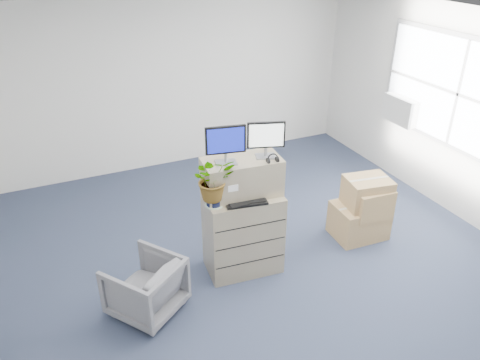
{
  "coord_description": "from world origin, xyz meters",
  "views": [
    {
      "loc": [
        -2.17,
        -3.78,
        3.63
      ],
      "look_at": [
        -0.29,
        0.4,
        1.17
      ],
      "focal_mm": 35.0,
      "sensor_mm": 36.0,
      "label": 1
    }
  ],
  "objects_px": {
    "filing_cabinet_lower": "(243,233)",
    "potted_plant": "(214,184)",
    "monitor_left": "(226,143)",
    "office_chair": "(145,284)",
    "monitor_right": "(266,138)",
    "water_bottle": "(247,184)",
    "keyboard": "(246,202)"
  },
  "relations": [
    {
      "from": "water_bottle",
      "to": "office_chair",
      "type": "relative_size",
      "value": 0.36
    },
    {
      "from": "monitor_right",
      "to": "filing_cabinet_lower",
      "type": "bearing_deg",
      "value": -162.53
    },
    {
      "from": "office_chair",
      "to": "monitor_right",
      "type": "bearing_deg",
      "value": 152.94
    },
    {
      "from": "monitor_left",
      "to": "water_bottle",
      "type": "distance_m",
      "value": 0.59
    },
    {
      "from": "filing_cabinet_lower",
      "to": "water_bottle",
      "type": "relative_size",
      "value": 3.98
    },
    {
      "from": "monitor_right",
      "to": "potted_plant",
      "type": "relative_size",
      "value": 0.78
    },
    {
      "from": "water_bottle",
      "to": "monitor_left",
      "type": "bearing_deg",
      "value": 175.95
    },
    {
      "from": "filing_cabinet_lower",
      "to": "office_chair",
      "type": "relative_size",
      "value": 1.45
    },
    {
      "from": "potted_plant",
      "to": "office_chair",
      "type": "bearing_deg",
      "value": -168.45
    },
    {
      "from": "monitor_left",
      "to": "office_chair",
      "type": "xyz_separation_m",
      "value": [
        -1.05,
        -0.27,
        -1.32
      ]
    },
    {
      "from": "monitor_right",
      "to": "water_bottle",
      "type": "bearing_deg",
      "value": -165.74
    },
    {
      "from": "monitor_left",
      "to": "monitor_right",
      "type": "bearing_deg",
      "value": 7.24
    },
    {
      "from": "monitor_right",
      "to": "keyboard",
      "type": "distance_m",
      "value": 0.73
    },
    {
      "from": "monitor_right",
      "to": "office_chair",
      "type": "distance_m",
      "value": 2.01
    },
    {
      "from": "monitor_right",
      "to": "potted_plant",
      "type": "height_order",
      "value": "monitor_right"
    },
    {
      "from": "keyboard",
      "to": "filing_cabinet_lower",
      "type": "bearing_deg",
      "value": 85.0
    },
    {
      "from": "potted_plant",
      "to": "office_chair",
      "type": "xyz_separation_m",
      "value": [
        -0.86,
        -0.18,
        -0.92
      ]
    },
    {
      "from": "monitor_left",
      "to": "monitor_right",
      "type": "height_order",
      "value": "monitor_left"
    },
    {
      "from": "filing_cabinet_lower",
      "to": "keyboard",
      "type": "xyz_separation_m",
      "value": [
        -0.04,
        -0.16,
        0.51
      ]
    },
    {
      "from": "monitor_left",
      "to": "office_chair",
      "type": "relative_size",
      "value": 0.62
    },
    {
      "from": "monitor_right",
      "to": "office_chair",
      "type": "bearing_deg",
      "value": -153.22
    },
    {
      "from": "potted_plant",
      "to": "office_chair",
      "type": "distance_m",
      "value": 1.28
    },
    {
      "from": "filing_cabinet_lower",
      "to": "monitor_left",
      "type": "distance_m",
      "value": 1.18
    },
    {
      "from": "filing_cabinet_lower",
      "to": "office_chair",
      "type": "distance_m",
      "value": 1.27
    },
    {
      "from": "filing_cabinet_lower",
      "to": "office_chair",
      "type": "bearing_deg",
      "value": -163.94
    },
    {
      "from": "filing_cabinet_lower",
      "to": "monitor_right",
      "type": "bearing_deg",
      "value": 4.78
    },
    {
      "from": "filing_cabinet_lower",
      "to": "water_bottle",
      "type": "distance_m",
      "value": 0.63
    },
    {
      "from": "monitor_left",
      "to": "keyboard",
      "type": "distance_m",
      "value": 0.7
    },
    {
      "from": "filing_cabinet_lower",
      "to": "potted_plant",
      "type": "xyz_separation_m",
      "value": [
        -0.37,
        -0.06,
        0.77
      ]
    },
    {
      "from": "keyboard",
      "to": "potted_plant",
      "type": "bearing_deg",
      "value": 172.52
    },
    {
      "from": "filing_cabinet_lower",
      "to": "potted_plant",
      "type": "relative_size",
      "value": 1.92
    },
    {
      "from": "office_chair",
      "to": "monitor_left",
      "type": "bearing_deg",
      "value": 158.31
    }
  ]
}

